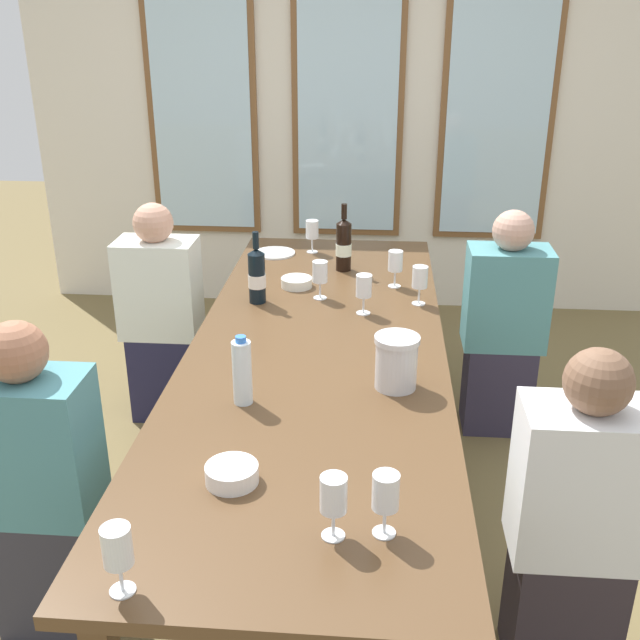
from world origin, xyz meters
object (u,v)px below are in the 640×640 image
Objects in this scene: water_bottle at (242,372)px; seated_person_0 at (40,490)px; wine_glass_2 at (117,548)px; wine_glass_7 at (395,263)px; wine_glass_1 at (334,497)px; wine_glass_5 at (320,273)px; white_plate_0 at (275,253)px; seated_person_1 at (574,528)px; wine_glass_0 at (386,493)px; dining_table at (317,360)px; wine_glass_3 at (420,278)px; tasting_bowl_1 at (232,474)px; tasting_bowl_0 at (297,282)px; metal_pitcher at (396,362)px; wine_glass_6 at (312,231)px; wine_glass_4 at (364,288)px; wine_bottle_0 at (257,276)px; wine_bottle_1 at (344,245)px; seated_person_3 at (503,330)px; seated_person_2 at (162,319)px.

water_bottle is 0.75m from seated_person_0.
wine_glass_2 is 1.00× the size of wine_glass_7.
wine_glass_1 is 1.00× the size of wine_glass_5.
seated_person_1 reaches higher than white_plate_0.
seated_person_0 is at bearing 160.42° from wine_glass_0.
wine_glass_3 is (0.41, 0.48, 0.18)m from dining_table.
tasting_bowl_1 is at bearing 145.01° from wine_glass_1.
wine_glass_3 is at bearing 43.55° from seated_person_0.
tasting_bowl_0 is 0.83× the size of wine_glass_1.
metal_pitcher is 0.79× the size of water_bottle.
wine_glass_0 is 1.00× the size of wine_glass_6.
metal_pitcher is 1.09× the size of wine_glass_4.
wine_glass_6 is at bearing 116.30° from seated_person_1.
wine_bottle_0 is (-0.30, 0.45, 0.18)m from dining_table.
seated_person_1 is at bearing -55.78° from wine_glass_5.
wine_bottle_1 is at bearing 129.44° from wine_glass_3.
tasting_bowl_1 is 0.85× the size of wine_glass_7.
metal_pitcher is 1.00m from wine_glass_7.
wine_glass_7 is at bearing -41.01° from wine_bottle_1.
wine_glass_0 is 1.92m from seated_person_3.
wine_glass_0 is at bearing -69.84° from wine_bottle_0.
seated_person_0 reaches higher than wine_bottle_0.
wine_glass_4 is at bearing 120.99° from seated_person_1.
seated_person_2 is at bearing 90.00° from seated_person_0.
tasting_bowl_0 is (-0.21, -0.26, -0.11)m from wine_bottle_1.
wine_bottle_0 is (-0.60, 0.75, 0.03)m from metal_pitcher.
wine_glass_3 is at bearing 67.70° from tasting_bowl_1.
wine_glass_2 is at bearing -99.58° from wine_bottle_1.
wine_glass_0 is 1.00× the size of wine_glass_2.
wine_bottle_1 is 0.57m from wine_glass_4.
wine_glass_0 is 1.00× the size of wine_glass_3.
wine_glass_0 is 1.44m from wine_glass_4.
wine_bottle_1 is (0.36, 0.46, 0.01)m from wine_bottle_0.
wine_bottle_0 reaches higher than wine_glass_4.
wine_glass_0 is at bearing -92.70° from metal_pitcher.
dining_table is 1.11m from seated_person_3.
wine_bottle_0 reaches higher than white_plate_0.
wine_bottle_0 is at bearing -103.38° from wine_glass_6.
seated_person_0 reaches higher than wine_bottle_1.
seated_person_1 is 1.00× the size of seated_person_2.
seated_person_1 reaches higher than wine_bottle_1.
wine_glass_2 is 1.76m from wine_glass_4.
seated_person_3 reaches higher than wine_glass_7.
wine_glass_1 is 1.00× the size of wine_glass_3.
wine_bottle_0 is 0.91m from water_bottle.
wine_glass_4 is 0.37m from wine_glass_7.
wine_glass_2 is 1.00× the size of wine_glass_3.
wine_bottle_1 is at bearing 138.99° from wine_glass_7.
tasting_bowl_0 is 0.83× the size of wine_glass_5.
seated_person_1 is at bearing -39.96° from metal_pitcher.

